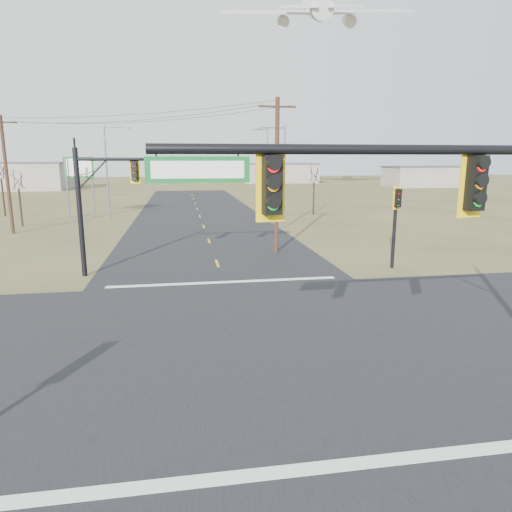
{
  "coord_description": "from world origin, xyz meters",
  "views": [
    {
      "loc": [
        -2.12,
        -15.56,
        6.34
      ],
      "look_at": [
        0.62,
        1.0,
        2.77
      ],
      "focal_mm": 32.0,
      "sensor_mm": 36.0,
      "label": 1
    }
  ],
  "objects": [
    {
      "name": "ground",
      "position": [
        0.0,
        0.0,
        0.0
      ],
      "size": [
        320.0,
        320.0,
        0.0
      ],
      "primitive_type": "plane",
      "color": "olive",
      "rests_on": "ground"
    },
    {
      "name": "road_ew",
      "position": [
        0.0,
        0.0,
        0.01
      ],
      "size": [
        160.0,
        14.0,
        0.02
      ],
      "primitive_type": "cube",
      "color": "black",
      "rests_on": "ground"
    },
    {
      "name": "road_ns",
      "position": [
        0.0,
        0.0,
        0.01
      ],
      "size": [
        14.0,
        160.0,
        0.02
      ],
      "primitive_type": "cube",
      "color": "black",
      "rests_on": "ground"
    },
    {
      "name": "stop_bar_near",
      "position": [
        0.0,
        -7.5,
        0.03
      ],
      "size": [
        12.0,
        0.4,
        0.01
      ],
      "primitive_type": "cube",
      "color": "silver",
      "rests_on": "road_ns"
    },
    {
      "name": "stop_bar_far",
      "position": [
        0.0,
        7.5,
        0.03
      ],
      "size": [
        12.0,
        0.4,
        0.01
      ],
      "primitive_type": "cube",
      "color": "silver",
      "rests_on": "road_ns"
    },
    {
      "name": "mast_arm_near",
      "position": [
        3.8,
        -7.5,
        5.18
      ],
      "size": [
        10.34,
        0.48,
        7.12
      ],
      "rotation": [
        0.0,
        0.0,
        0.16
      ],
      "color": "black",
      "rests_on": "ground"
    },
    {
      "name": "mast_arm_far",
      "position": [
        -4.49,
        10.21,
        5.02
      ],
      "size": [
        8.84,
        0.53,
        6.94
      ],
      "rotation": [
        0.0,
        0.0,
        -0.26
      ],
      "color": "black",
      "rests_on": "ground"
    },
    {
      "name": "pedestal_signal_ne",
      "position": [
        10.21,
        9.08,
        3.48
      ],
      "size": [
        0.66,
        0.58,
        4.86
      ],
      "rotation": [
        0.0,
        0.0,
        0.32
      ],
      "color": "black",
      "rests_on": "ground"
    },
    {
      "name": "utility_pole_near",
      "position": [
        4.34,
        14.86,
        5.33
      ],
      "size": [
        2.52,
        0.3,
        10.3
      ],
      "rotation": [
        0.0,
        0.0,
        0.06
      ],
      "color": "#41281B",
      "rests_on": "ground"
    },
    {
      "name": "utility_pole_far",
      "position": [
        -16.63,
        26.73,
        5.16
      ],
      "size": [
        2.41,
        0.59,
        9.96
      ],
      "rotation": [
        0.0,
        0.0,
        0.2
      ],
      "color": "#41281B",
      "rests_on": "ground"
    },
    {
      "name": "highway_sign",
      "position": [
        -12.85,
        36.88,
        4.62
      ],
      "size": [
        3.33,
        1.28,
        6.59
      ],
      "rotation": [
        0.0,
        0.0,
        -0.35
      ],
      "color": "slate",
      "rests_on": "ground"
    },
    {
      "name": "streetlight_a",
      "position": [
        7.17,
        25.88,
        5.22
      ],
      "size": [
        2.59,
        0.26,
        9.3
      ],
      "rotation": [
        0.0,
        0.0,
        -0.05
      ],
      "color": "slate",
      "rests_on": "ground"
    },
    {
      "name": "streetlight_b",
      "position": [
        10.17,
        50.04,
        5.97
      ],
      "size": [
        2.97,
        0.35,
        10.63
      ],
      "rotation": [
        0.0,
        0.0,
        -0.15
      ],
      "color": "slate",
      "rests_on": "ground"
    },
    {
      "name": "streetlight_c",
      "position": [
        -9.49,
        35.46,
        5.53
      ],
      "size": [
        2.76,
        0.41,
        9.84
      ],
      "rotation": [
        0.0,
        0.0,
        -0.33
      ],
      "color": "slate",
      "rests_on": "ground"
    },
    {
      "name": "bare_tree_a",
      "position": [
        -17.26,
        31.23,
        4.44
      ],
      "size": [
        2.92,
        2.92,
        5.61
      ],
      "rotation": [
        0.0,
        0.0,
        0.34
      ],
      "color": "black",
      "rests_on": "ground"
    },
    {
      "name": "bare_tree_b",
      "position": [
        -21.79,
        39.92,
        5.2
      ],
      "size": [
        3.13,
        3.13,
        6.51
      ],
      "rotation": [
        0.0,
        0.0,
        -0.27
      ],
      "color": "black",
      "rests_on": "ground"
    },
    {
      "name": "bare_tree_c",
      "position": [
        13.34,
        36.37,
        4.61
      ],
      "size": [
        2.84,
        2.84,
        5.88
      ],
      "rotation": [
        0.0,
        0.0,
        -0.15
      ],
      "color": "black",
      "rests_on": "ground"
    },
    {
      "name": "warehouse_mid",
      "position": [
        25.0,
        110.0,
        2.5
      ],
      "size": [
        20.0,
        12.0,
        5.0
      ],
      "primitive_type": "cube",
      "color": "#A6A094",
      "rests_on": "ground"
    },
    {
      "name": "warehouse_right",
      "position": [
        55.0,
        85.0,
        2.25
      ],
      "size": [
        18.0,
        10.0,
        4.5
      ],
      "primitive_type": "cube",
      "color": "#A6A094",
      "rests_on": "ground"
    },
    {
      "name": "jet_airliner",
      "position": [
        21.88,
        66.21,
        31.6
      ],
      "size": [
        24.18,
        25.56,
        15.41
      ],
      "rotation": [
        0.0,
        -0.33,
        1.4
      ],
      "color": "silver"
    }
  ]
}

